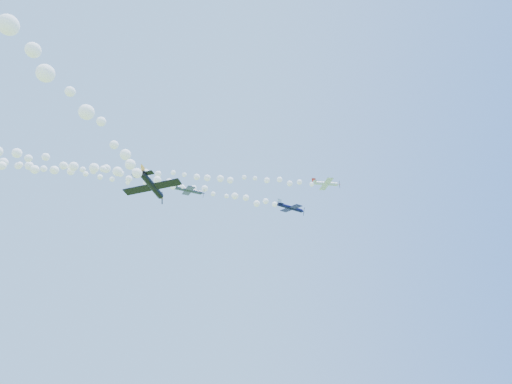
{
  "coord_description": "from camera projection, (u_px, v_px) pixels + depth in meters",
  "views": [
    {
      "loc": [
        -3.04,
        -77.43,
        10.84
      ],
      "look_at": [
        5.04,
        -5.31,
        44.91
      ],
      "focal_mm": 30.0,
      "sensor_mm": 36.0,
      "label": 1
    }
  ],
  "objects": [
    {
      "name": "plane_white",
      "position": [
        326.0,
        184.0,
        96.81
      ],
      "size": [
        6.71,
        7.03,
        2.06
      ],
      "rotation": [
        0.04,
        0.0,
        0.03
      ],
      "color": "silver"
    },
    {
      "name": "smoke_trail_white",
      "position": [
        127.0,
        172.0,
        91.04
      ],
      "size": [
        83.51,
        4.99,
        2.87
      ],
      "primitive_type": null,
      "color": "white"
    },
    {
      "name": "plane_navy",
      "position": [
        291.0,
        208.0,
        90.34
      ],
      "size": [
        6.73,
        7.14,
        2.62
      ],
      "rotation": [
        0.18,
        0.09,
        0.35
      ],
      "color": "#0C0C37"
    },
    {
      "name": "smoke_trail_navy",
      "position": [
        69.0,
        164.0,
        72.71
      ],
      "size": [
        78.64,
        30.06,
        2.71
      ],
      "primitive_type": null,
      "color": "white"
    },
    {
      "name": "plane_grey",
      "position": [
        188.0,
        190.0,
        80.73
      ],
      "size": [
        6.31,
        6.66,
        2.28
      ],
      "rotation": [
        0.18,
        0.06,
        0.25
      ],
      "color": "#363A4F"
    },
    {
      "name": "plane_black",
      "position": [
        152.0,
        186.0,
        57.22
      ],
      "size": [
        7.84,
        7.4,
        2.67
      ],
      "rotation": [
        -0.13,
        0.06,
        1.28
      ],
      "color": "black"
    }
  ]
}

